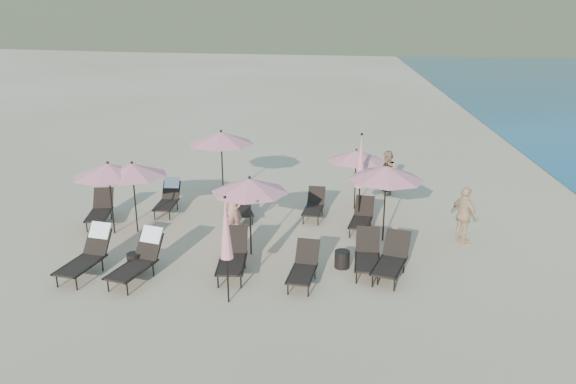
# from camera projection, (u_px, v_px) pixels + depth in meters

# --- Properties ---
(ground) EXTENTS (800.00, 800.00, 0.00)m
(ground) POSITION_uv_depth(u_px,v_px,m) (275.00, 278.00, 13.72)
(ground) COLOR #D6BA8C
(ground) RESTS_ON ground
(lounger_0) EXTENTS (0.96, 1.85, 1.10)m
(lounger_0) POSITION_uv_depth(u_px,v_px,m) (88.00, 253.00, 13.87)
(lounger_0) COLOR black
(lounger_0) RESTS_ON ground
(lounger_1) EXTENTS (1.08, 1.85, 1.09)m
(lounger_1) POSITION_uv_depth(u_px,v_px,m) (139.00, 258.00, 13.62)
(lounger_1) COLOR black
(lounger_1) RESTS_ON ground
(lounger_2) EXTENTS (0.78, 1.77, 0.99)m
(lounger_2) POSITION_uv_depth(u_px,v_px,m) (233.00, 256.00, 13.88)
(lounger_2) COLOR black
(lounger_2) RESTS_ON ground
(lounger_3) EXTENTS (0.76, 1.57, 0.87)m
(lounger_3) POSITION_uv_depth(u_px,v_px,m) (304.00, 267.00, 13.41)
(lounger_3) COLOR black
(lounger_3) RESTS_ON ground
(lounger_4) EXTENTS (0.69, 1.64, 0.93)m
(lounger_4) POSITION_uv_depth(u_px,v_px,m) (367.00, 255.00, 14.02)
(lounger_4) COLOR black
(lounger_4) RESTS_ON ground
(lounger_5) EXTENTS (1.12, 1.78, 0.96)m
(lounger_5) POSITION_uv_depth(u_px,v_px,m) (392.00, 259.00, 13.74)
(lounger_5) COLOR black
(lounger_5) RESTS_ON ground
(lounger_6) EXTENTS (0.89, 1.70, 0.93)m
(lounger_6) POSITION_uv_depth(u_px,v_px,m) (100.00, 209.00, 17.22)
(lounger_6) COLOR black
(lounger_6) RESTS_ON ground
(lounger_7) EXTENTS (0.61, 1.59, 0.98)m
(lounger_7) POSITION_uv_depth(u_px,v_px,m) (168.00, 198.00, 18.21)
(lounger_7) COLOR black
(lounger_7) RESTS_ON ground
(lounger_8) EXTENTS (1.01, 1.61, 0.86)m
(lounger_8) POSITION_uv_depth(u_px,v_px,m) (241.00, 206.00, 17.61)
(lounger_8) COLOR black
(lounger_8) RESTS_ON ground
(lounger_9) EXTENTS (0.72, 1.52, 0.84)m
(lounger_9) POSITION_uv_depth(u_px,v_px,m) (314.00, 205.00, 17.69)
(lounger_9) COLOR black
(lounger_9) RESTS_ON ground
(lounger_10) EXTENTS (0.85, 1.60, 0.88)m
(lounger_10) POSITION_uv_depth(u_px,v_px,m) (362.00, 217.00, 16.65)
(lounger_10) COLOR black
(lounger_10) RESTS_ON ground
(umbrella_open_0) EXTENTS (2.01, 2.01, 2.16)m
(umbrella_open_0) POSITION_uv_depth(u_px,v_px,m) (132.00, 170.00, 16.04)
(umbrella_open_0) COLOR black
(umbrella_open_0) RESTS_ON ground
(umbrella_open_1) EXTENTS (2.03, 2.03, 2.19)m
(umbrella_open_1) POSITION_uv_depth(u_px,v_px,m) (250.00, 185.00, 14.50)
(umbrella_open_1) COLOR black
(umbrella_open_1) RESTS_ON ground
(umbrella_open_2) EXTENTS (2.11, 2.11, 2.27)m
(umbrella_open_2) POSITION_uv_depth(u_px,v_px,m) (386.00, 173.00, 15.39)
(umbrella_open_2) COLOR black
(umbrella_open_2) RESTS_ON ground
(umbrella_open_3) EXTENTS (2.27, 2.27, 2.45)m
(umbrella_open_3) POSITION_uv_depth(u_px,v_px,m) (221.00, 138.00, 18.90)
(umbrella_open_3) COLOR black
(umbrella_open_3) RESTS_ON ground
(umbrella_open_4) EXTENTS (1.90, 1.90, 2.05)m
(umbrella_open_4) POSITION_uv_depth(u_px,v_px,m) (356.00, 156.00, 18.01)
(umbrella_open_4) COLOR black
(umbrella_open_4) RESTS_ON ground
(umbrella_open_5) EXTENTS (2.04, 2.04, 2.19)m
(umbrella_open_5) POSITION_uv_depth(u_px,v_px,m) (108.00, 170.00, 15.93)
(umbrella_open_5) COLOR black
(umbrella_open_5) RESTS_ON ground
(umbrella_closed_0) EXTENTS (0.29, 0.29, 2.52)m
(umbrella_closed_0) POSITION_uv_depth(u_px,v_px,m) (226.00, 229.00, 12.08)
(umbrella_closed_0) COLOR black
(umbrella_closed_0) RESTS_ON ground
(umbrella_closed_1) EXTENTS (0.34, 0.34, 2.87)m
(umbrella_closed_1) POSITION_uv_depth(u_px,v_px,m) (361.00, 162.00, 16.53)
(umbrella_closed_1) COLOR black
(umbrella_closed_1) RESTS_ON ground
(side_table_0) EXTENTS (0.37, 0.37, 0.48)m
(side_table_0) POSITION_uv_depth(u_px,v_px,m) (135.00, 262.00, 14.05)
(side_table_0) COLOR black
(side_table_0) RESTS_ON ground
(side_table_1) EXTENTS (0.39, 0.39, 0.45)m
(side_table_1) POSITION_uv_depth(u_px,v_px,m) (342.00, 259.00, 14.25)
(side_table_1) COLOR black
(side_table_1) RESTS_ON ground
(beachgoer_a) EXTENTS (0.70, 0.64, 1.61)m
(beachgoer_a) POSITION_uv_depth(u_px,v_px,m) (233.00, 210.00, 16.04)
(beachgoer_a) COLOR tan
(beachgoer_a) RESTS_ON ground
(beachgoer_b) EXTENTS (0.74, 0.87, 1.58)m
(beachgoer_b) POSITION_uv_depth(u_px,v_px,m) (387.00, 173.00, 19.82)
(beachgoer_b) COLOR #9F7952
(beachgoer_b) RESTS_ON ground
(beachgoer_c) EXTENTS (0.87, 1.02, 1.64)m
(beachgoer_c) POSITION_uv_depth(u_px,v_px,m) (464.00, 215.00, 15.61)
(beachgoer_c) COLOR tan
(beachgoer_c) RESTS_ON ground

